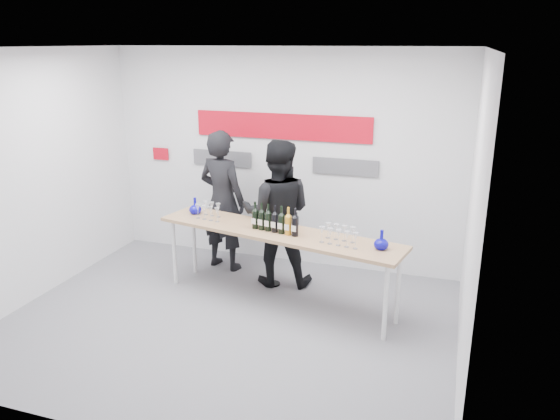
{
  "coord_description": "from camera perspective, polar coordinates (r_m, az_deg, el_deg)",
  "views": [
    {
      "loc": [
        2.32,
        -5.08,
        3.06
      ],
      "look_at": [
        0.38,
        0.76,
        1.15
      ],
      "focal_mm": 35.0,
      "sensor_mm": 36.0,
      "label": 1
    }
  ],
  "objects": [
    {
      "name": "presenter_left",
      "position": [
        7.5,
        -6.03,
        0.98
      ],
      "size": [
        0.79,
        0.61,
        1.94
      ],
      "primitive_type": "imported",
      "rotation": [
        0.0,
        0.0,
        2.92
      ],
      "color": "black",
      "rests_on": "ground"
    },
    {
      "name": "decanter_right",
      "position": [
        5.94,
        10.55,
        -3.06
      ],
      "size": [
        0.16,
        0.16,
        0.21
      ],
      "primitive_type": null,
      "color": "#0B0895",
      "rests_on": "tasting_table"
    },
    {
      "name": "wine_bottles",
      "position": [
        6.34,
        -0.55,
        -0.91
      ],
      "size": [
        0.62,
        0.2,
        0.33
      ],
      "rotation": [
        0.0,
        0.0,
        -0.2
      ],
      "color": "black",
      "rests_on": "tasting_table"
    },
    {
      "name": "glasses_left",
      "position": [
        6.91,
        -7.39,
        -0.13
      ],
      "size": [
        0.36,
        0.28,
        0.18
      ],
      "color": "silver",
      "rests_on": "tasting_table"
    },
    {
      "name": "signage",
      "position": [
        7.54,
        -0.24,
        7.67
      ],
      "size": [
        3.38,
        0.02,
        0.79
      ],
      "color": "red",
      "rests_on": "back_wall"
    },
    {
      "name": "ground",
      "position": [
        6.37,
        -5.53,
        -11.58
      ],
      "size": [
        5.0,
        5.0,
        0.0
      ],
      "primitive_type": "plane",
      "color": "slate",
      "rests_on": "ground"
    },
    {
      "name": "decanter_left",
      "position": [
        7.12,
        -8.86,
        0.45
      ],
      "size": [
        0.16,
        0.16,
        0.21
      ],
      "primitive_type": null,
      "color": "#0B0895",
      "rests_on": "tasting_table"
    },
    {
      "name": "glasses_right",
      "position": [
        6.05,
        6.21,
        -2.64
      ],
      "size": [
        0.46,
        0.3,
        0.18
      ],
      "color": "silver",
      "rests_on": "tasting_table"
    },
    {
      "name": "mic_stand",
      "position": [
        7.04,
        -0.78,
        -4.1
      ],
      "size": [
        0.19,
        0.19,
        1.64
      ],
      "rotation": [
        0.0,
        0.0,
        0.41
      ],
      "color": "black",
      "rests_on": "ground"
    },
    {
      "name": "presenter_right",
      "position": [
        6.97,
        -0.29,
        -0.37
      ],
      "size": [
        1.06,
        0.91,
        1.91
      ],
      "primitive_type": "imported",
      "rotation": [
        0.0,
        0.0,
        3.37
      ],
      "color": "black",
      "rests_on": "ground"
    },
    {
      "name": "back_wall",
      "position": [
        7.61,
        0.23,
        5.41
      ],
      "size": [
        5.0,
        0.04,
        3.0
      ],
      "primitive_type": "cube",
      "color": "silver",
      "rests_on": "ground"
    },
    {
      "name": "tasting_table",
      "position": [
        6.45,
        -0.28,
        -2.78
      ],
      "size": [
        3.13,
        1.22,
        0.92
      ],
      "rotation": [
        0.0,
        0.0,
        -0.2
      ],
      "color": "tan",
      "rests_on": "ground"
    }
  ]
}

